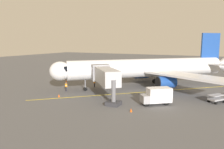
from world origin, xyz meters
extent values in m
plane|color=#565659|center=(0.00, 0.00, 0.00)|extent=(220.00, 220.00, 0.00)
cube|color=yellow|center=(0.65, 6.09, 0.01)|extent=(29.23, 27.66, 0.01)
cylinder|color=white|center=(0.65, 0.09, 4.10)|extent=(27.31, 26.12, 3.80)
ellipsoid|color=white|center=(13.88, 12.59, 4.10)|extent=(5.39, 5.37, 3.61)
cone|color=white|center=(-12.79, -12.62, 4.10)|extent=(4.53, 4.55, 3.42)
cube|color=black|center=(12.86, 11.63, 4.65)|extent=(3.38, 3.45, 0.90)
cube|color=white|center=(-7.91, 3.73, 3.50)|extent=(17.67, 11.83, 0.36)
cylinder|color=#1E479E|center=(-4.06, 3.62, 2.00)|extent=(4.05, 4.01, 2.30)
cylinder|color=black|center=(-2.79, 4.82, 2.00)|extent=(1.59, 1.66, 2.10)
cube|color=white|center=(3.81, -8.66, 3.50)|extent=(11.06, 17.77, 0.36)
cylinder|color=#1E479E|center=(3.91, -4.81, 2.00)|extent=(4.05, 4.01, 2.30)
cylinder|color=black|center=(5.18, -3.61, 2.00)|extent=(1.59, 1.66, 2.10)
cube|color=#1E479E|center=(-10.61, -10.56, 7.90)|extent=(3.73, 3.56, 7.20)
cube|color=white|center=(-12.59, -8.03, 4.70)|extent=(6.77, 5.17, 0.24)
cube|color=white|center=(-8.19, -12.68, 4.70)|extent=(4.91, 6.81, 0.24)
cylinder|color=slate|center=(10.46, 9.37, 1.73)|extent=(0.24, 0.24, 2.77)
cylinder|color=black|center=(10.46, 9.37, 0.35)|extent=(0.82, 0.81, 0.70)
cylinder|color=slate|center=(-3.31, -0.08, 1.94)|extent=(0.24, 0.24, 2.77)
cylinder|color=black|center=(-3.31, -0.08, 0.55)|extent=(1.11, 1.08, 1.10)
cylinder|color=slate|center=(0.26, -3.86, 1.94)|extent=(0.24, 0.24, 2.77)
cylinder|color=black|center=(0.26, -3.86, 0.55)|extent=(1.11, 1.08, 1.10)
cube|color=#B7B7BC|center=(4.18, 12.37, 3.90)|extent=(8.07, 8.33, 2.50)
cube|color=gray|center=(7.27, 9.10, 3.90)|extent=(4.25, 4.23, 3.00)
cylinder|color=slate|center=(1.09, 15.64, 1.95)|extent=(0.70, 0.70, 3.90)
cube|color=#333338|center=(1.09, 15.64, 0.30)|extent=(2.00, 2.00, 0.60)
cylinder|color=#23232D|center=(13.54, 11.42, 0.44)|extent=(0.26, 0.26, 0.88)
cube|color=orange|center=(13.54, 11.42, 1.18)|extent=(0.44, 0.44, 0.60)
cube|color=silver|center=(13.54, 11.42, 1.18)|extent=(0.46, 0.46, 0.10)
sphere|color=beige|center=(13.54, 11.42, 1.60)|extent=(0.22, 0.22, 0.22)
cylinder|color=#23232D|center=(10.58, 5.71, 0.44)|extent=(0.26, 0.26, 0.88)
cube|color=orange|center=(10.58, 5.71, 1.18)|extent=(0.45, 0.42, 0.60)
cube|color=silver|center=(10.58, 5.71, 1.18)|extent=(0.47, 0.44, 0.10)
sphere|color=#9E7051|center=(10.58, 5.71, 1.60)|extent=(0.22, 0.22, 0.22)
cube|color=#9E9EA3|center=(-12.86, 6.86, 0.56)|extent=(2.66, 2.93, 0.24)
cube|color=silver|center=(-12.86, 6.86, 1.23)|extent=(2.66, 2.93, 0.08)
cylinder|color=slate|center=(-12.66, 8.20, 0.96)|extent=(0.06, 0.06, 0.55)
cylinder|color=slate|center=(-11.66, 7.47, 0.96)|extent=(0.06, 0.06, 0.55)
cylinder|color=slate|center=(-13.06, 5.52, 0.96)|extent=(0.06, 0.06, 0.55)
cylinder|color=black|center=(-12.83, 8.01, 0.22)|extent=(0.46, 0.50, 0.44)
cylinder|color=black|center=(-11.78, 7.25, 0.22)|extent=(0.46, 0.50, 0.44)
cylinder|color=black|center=(-13.95, 6.47, 0.22)|extent=(0.46, 0.50, 0.44)
cylinder|color=black|center=(-12.89, 5.71, 0.22)|extent=(0.46, 0.50, 0.44)
cube|color=#9E9EA3|center=(-3.41, 13.25, 1.02)|extent=(2.52, 2.55, 1.20)
cube|color=black|center=(-2.87, 13.69, 1.22)|extent=(1.19, 1.42, 0.70)
cube|color=silver|center=(-4.93, 12.02, 1.52)|extent=(4.06, 3.82, 2.20)
cylinder|color=black|center=(-3.63, 13.91, 0.42)|extent=(0.81, 0.72, 0.84)
cylinder|color=black|center=(-2.81, 12.90, 0.42)|extent=(0.81, 0.72, 0.84)
cylinder|color=black|center=(-6.12, 11.90, 0.42)|extent=(0.81, 0.72, 0.84)
cylinder|color=black|center=(-5.30, 10.89, 0.42)|extent=(0.81, 0.72, 0.84)
cone|color=#F2590F|center=(19.49, 4.01, 0.28)|extent=(0.32, 0.32, 0.55)
cone|color=#F2590F|center=(-2.50, 17.38, 0.28)|extent=(0.32, 0.32, 0.55)
cone|color=#F2590F|center=(11.82, 15.56, 0.28)|extent=(0.32, 0.32, 0.55)
cone|color=#F2590F|center=(20.00, -2.49, 0.28)|extent=(0.32, 0.32, 0.55)
camera|label=1|loc=(-13.27, 44.29, 9.68)|focal=34.84mm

